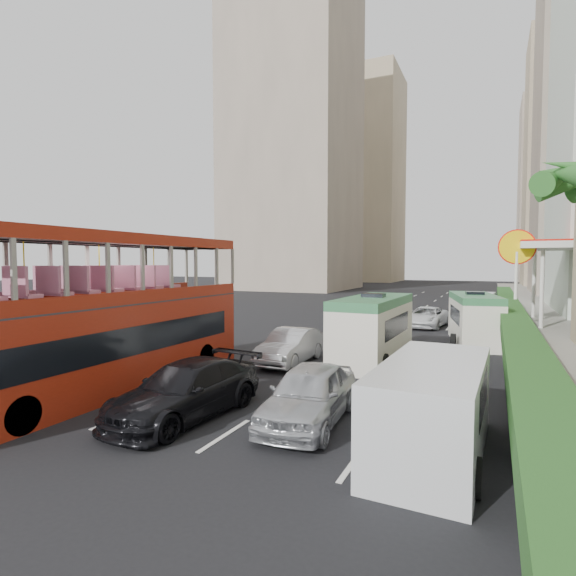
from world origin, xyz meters
The scene contains 18 objects.
ground_plane centered at (0.00, 0.00, 0.00)m, with size 200.00×200.00×0.00m, color black.
double_decker_bus centered at (-6.00, 0.00, 2.53)m, with size 2.50×11.00×5.06m, color #A12512.
car_silver_lane_a centered at (-2.18, 5.75, 0.00)m, with size 1.48×4.24×1.40m, color #BBBDC2.
car_silver_lane_b centered at (1.10, -0.34, 0.00)m, with size 1.77×4.39×1.50m, color #BBBDC2.
car_black centered at (-2.06, -1.32, 0.00)m, with size 2.02×4.98×1.44m, color black.
van_asset centered at (1.46, 18.97, 0.00)m, with size 2.11×4.58×1.27m, color silver.
minibus_near centered at (0.80, 7.53, 1.35)m, with size 2.03×6.08×2.70m, color silver.
minibus_far centered at (4.49, 13.76, 1.26)m, with size 1.89×5.68×2.52m, color silver.
panel_van_near centered at (4.22, -0.97, 0.99)m, with size 1.99×4.97×1.99m, color silver.
panel_van_far centered at (4.33, 22.05, 1.02)m, with size 2.03×5.08×2.03m, color silver.
sidewalk centered at (9.00, 25.00, 0.09)m, with size 6.00×120.00×0.18m, color #99968C.
kerb_wall centered at (6.20, 14.00, 0.68)m, with size 0.30×44.00×1.00m, color silver.
hedge centered at (6.20, 14.00, 1.53)m, with size 1.10×44.00×0.70m, color #2D6626.
shell_station centered at (10.00, 23.00, 2.75)m, with size 6.50×8.00×5.50m, color silver.
tower_far_a centered at (17.00, 82.00, 22.00)m, with size 14.00×14.00×44.00m, color tan.
tower_far_b centered at (17.00, 104.00, 20.00)m, with size 14.00×14.00×40.00m, color tan.
tower_left_a centered at (-24.00, 55.00, 26.00)m, with size 18.00×18.00×52.00m, color tan.
tower_left_b centered at (-22.00, 90.00, 23.00)m, with size 16.00×16.00×46.00m, color tan.
Camera 1 is at (5.34, -10.90, 4.12)m, focal length 28.00 mm.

